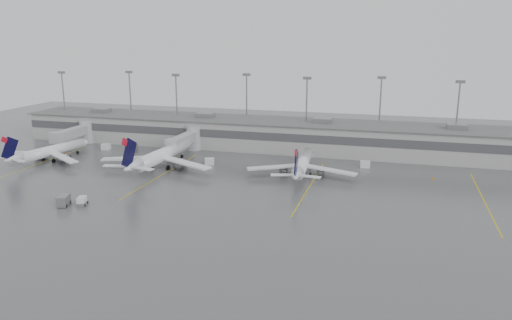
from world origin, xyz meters
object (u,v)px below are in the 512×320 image
(jet_mid_left, at_px, (160,156))
(jet_mid_right, at_px, (302,164))
(baggage_tug, at_px, (82,202))
(jet_far_left, at_px, (49,151))

(jet_mid_left, distance_m, jet_mid_right, 34.73)
(jet_mid_left, bearing_deg, baggage_tug, -92.04)
(jet_far_left, height_order, jet_mid_right, jet_mid_right)
(jet_mid_right, relative_size, baggage_tug, 9.71)
(jet_far_left, height_order, jet_mid_left, jet_mid_left)
(jet_mid_left, xyz_separation_m, baggage_tug, (-2.45, -28.83, -2.67))
(jet_far_left, bearing_deg, baggage_tug, -33.07)
(jet_mid_right, bearing_deg, jet_far_left, 179.80)
(jet_mid_right, height_order, baggage_tug, jet_mid_right)
(jet_mid_right, bearing_deg, jet_mid_left, -178.92)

